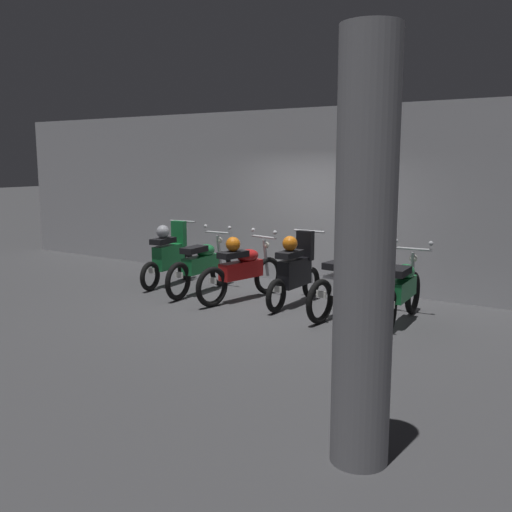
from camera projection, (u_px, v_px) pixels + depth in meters
name	position (u px, v px, depth m)	size (l,w,h in m)	color
ground_plane	(261.00, 305.00, 9.50)	(80.00, 80.00, 0.00)	#424244
back_wall	(319.00, 198.00, 10.89)	(16.00, 0.30, 3.26)	#ADADB2
motorbike_slot_0	(169.00, 255.00, 10.96)	(0.56, 1.68, 1.18)	black
motorbike_slot_1	(201.00, 265.00, 10.32)	(0.59, 1.95, 1.15)	black
motorbike_slot_2	(242.00, 269.00, 9.76)	(0.63, 1.93, 1.15)	black
motorbike_slot_3	(295.00, 270.00, 9.43)	(0.56, 1.68, 1.18)	black
motorbike_slot_4	(345.00, 282.00, 8.86)	(0.59, 1.95, 1.15)	black
motorbike_slot_5	(402.00, 290.00, 8.35)	(0.59, 1.95, 1.15)	black
support_pillar	(365.00, 255.00, 4.33)	(0.45, 0.45, 3.26)	gray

